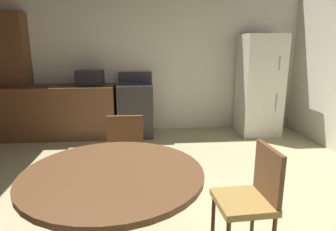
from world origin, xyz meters
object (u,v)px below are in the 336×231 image
Objects in this scene: refrigerator at (259,85)px; chair_east at (252,195)px; oven_range at (136,109)px; dining_table at (114,192)px; microwave at (90,78)px; chair_north at (125,153)px.

refrigerator is 3.36m from chair_east.
dining_table is (-0.07, -3.21, 0.14)m from oven_range.
microwave is 3.61m from chair_east.
oven_range is at bearing 0.27° from microwave.
chair_east is at bearing 3.79° from dining_table.
refrigerator is at bearing 54.32° from dining_table.
oven_range is 1.26× the size of chair_north.
dining_table is (0.69, -3.21, -0.43)m from microwave.
refrigerator is at bearing -0.97° from microwave.
refrigerator is 2.02× the size of chair_north.
oven_range is 0.90× the size of dining_table.
microwave is (-0.76, -0.00, 0.56)m from oven_range.
chair_east is 1.00× the size of chair_north.
chair_east and chair_north have the same top height.
microwave is at bearing -179.73° from oven_range.
oven_range reaches higher than dining_table.
dining_table is (-2.27, -3.16, -0.28)m from refrigerator.
oven_range reaches higher than chair_north.
chair_east is (1.70, -3.14, -0.53)m from microwave.
microwave is 0.51× the size of chair_east.
microwave is at bearing -161.67° from chair_north.
refrigerator reaches higher than chair_east.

